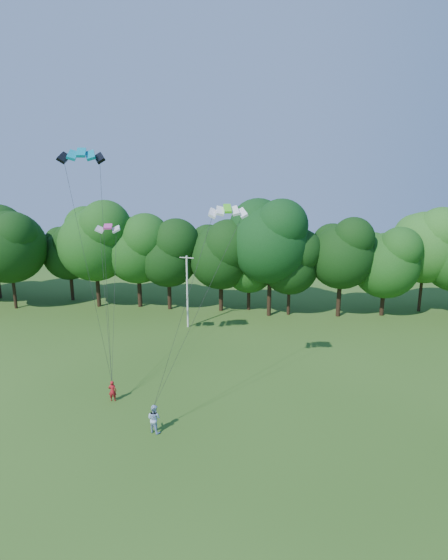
# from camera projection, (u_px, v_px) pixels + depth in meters

# --- Properties ---
(ground) EXTENTS (160.00, 160.00, 0.00)m
(ground) POSITION_uv_depth(u_px,v_px,m) (170.00, 554.00, 19.35)
(ground) COLOR #284C14
(ground) RESTS_ON ground
(utility_pole) EXTENTS (1.58, 0.38, 7.98)m
(utility_pole) POSITION_uv_depth(u_px,v_px,m) (187.00, 291.00, 47.31)
(utility_pole) COLOR silver
(utility_pole) RESTS_ON ground
(kite_flyer_left) EXTENTS (0.63, 0.46, 1.61)m
(kite_flyer_left) POSITION_uv_depth(u_px,v_px,m) (112.00, 391.00, 32.27)
(kite_flyer_left) COLOR #B2161D
(kite_flyer_left) RESTS_ON ground
(kite_flyer_right) EXTENTS (1.15, 1.05, 1.92)m
(kite_flyer_right) POSITION_uv_depth(u_px,v_px,m) (154.00, 419.00, 28.32)
(kite_flyer_right) COLOR #A7C1E7
(kite_flyer_right) RESTS_ON ground
(kite_teal) EXTENTS (3.44, 2.29, 0.77)m
(kite_teal) POSITION_uv_depth(u_px,v_px,m) (81.00, 153.00, 31.95)
(kite_teal) COLOR #058BA5
(kite_teal) RESTS_ON ground
(kite_green) EXTENTS (2.67, 1.58, 0.58)m
(kite_green) POSITION_uv_depth(u_px,v_px,m) (228.00, 209.00, 29.27)
(kite_green) COLOR #51DE21
(kite_green) RESTS_ON ground
(kite_pink) EXTENTS (2.22, 1.46, 0.41)m
(kite_pink) POSITION_uv_depth(u_px,v_px,m) (108.00, 226.00, 37.31)
(kite_pink) COLOR #D83C9B
(kite_pink) RESTS_ON ground
(tree_back_center) EXTENTS (10.02, 10.02, 14.58)m
(tree_back_center) POSITION_uv_depth(u_px,v_px,m) (271.00, 240.00, 50.05)
(tree_back_center) COLOR #332713
(tree_back_center) RESTS_ON ground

